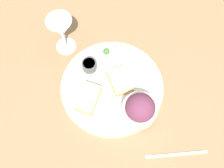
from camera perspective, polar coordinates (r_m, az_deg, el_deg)
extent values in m
plane|color=#93704C|center=(0.90, 0.00, -0.82)|extent=(4.00, 4.00, 0.00)
cylinder|color=silver|center=(0.90, 0.00, -0.66)|extent=(0.33, 0.33, 0.01)
cylinder|color=silver|center=(0.83, 5.54, -5.50)|extent=(0.10, 0.10, 0.06)
sphere|color=#6B334C|center=(0.81, 5.73, -4.87)|extent=(0.09, 0.09, 0.09)
cylinder|color=#4C4C4C|center=(0.90, -4.62, 3.79)|extent=(0.05, 0.05, 0.03)
cylinder|color=beige|center=(0.89, -4.68, 4.12)|extent=(0.04, 0.04, 0.01)
cube|color=tan|center=(0.87, -4.82, -2.95)|extent=(0.11, 0.08, 0.02)
cube|color=beige|center=(0.86, -4.89, -2.66)|extent=(0.10, 0.08, 0.01)
cube|color=tan|center=(0.89, 1.56, 0.66)|extent=(0.11, 0.09, 0.02)
cube|color=beige|center=(0.88, 1.58, 0.99)|extent=(0.10, 0.09, 0.01)
cylinder|color=silver|center=(0.98, -9.30, 7.61)|extent=(0.07, 0.07, 0.01)
cylinder|color=silver|center=(0.95, -9.62, 8.68)|extent=(0.01, 0.01, 0.07)
cone|color=silver|center=(0.89, -10.36, 11.09)|extent=(0.08, 0.08, 0.08)
sphere|color=#477533|center=(0.93, -1.14, 6.63)|extent=(0.02, 0.02, 0.02)
cube|color=silver|center=(0.87, 12.97, -13.75)|extent=(0.04, 0.18, 0.01)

